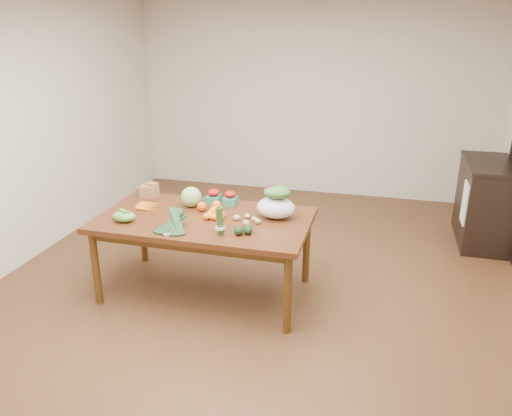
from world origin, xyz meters
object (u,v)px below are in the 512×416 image
(dining_table, at_px, (205,255))
(mandarin_cluster, at_px, (214,213))
(kale_bunch, at_px, (171,223))
(cabinet, at_px, (484,202))
(asparagus_bundle, at_px, (220,221))
(paper_bag, at_px, (149,190))
(cabbage, at_px, (191,197))
(salad_bag, at_px, (276,204))

(dining_table, relative_size, mandarin_cluster, 10.51)
(kale_bunch, bearing_deg, cabinet, 39.36)
(dining_table, height_order, asparagus_bundle, asparagus_bundle)
(paper_bag, height_order, cabbage, cabbage)
(dining_table, distance_m, salad_bag, 0.82)
(cabinet, distance_m, kale_bunch, 3.64)
(cabinet, distance_m, paper_bag, 3.73)
(cabinet, height_order, paper_bag, cabinet)
(cabinet, distance_m, asparagus_bundle, 3.31)
(paper_bag, bearing_deg, kale_bunch, -52.52)
(cabinet, relative_size, salad_bag, 2.97)
(asparagus_bundle, bearing_deg, cabbage, 130.36)
(cabinet, xyz_separation_m, kale_bunch, (-2.81, -2.28, 0.36))
(salad_bag, bearing_deg, asparagus_bundle, -125.86)
(paper_bag, xyz_separation_m, kale_bunch, (0.57, -0.75, 0.01))
(cabinet, height_order, cabbage, cabbage)
(dining_table, bearing_deg, salad_bag, 14.88)
(cabinet, xyz_separation_m, asparagus_bundle, (-2.39, -2.24, 0.40))
(dining_table, xyz_separation_m, salad_bag, (0.62, 0.16, 0.51))
(dining_table, xyz_separation_m, mandarin_cluster, (0.10, 0.01, 0.42))
(paper_bag, distance_m, asparagus_bundle, 1.22)
(cabbage, distance_m, salad_bag, 0.84)
(dining_table, relative_size, paper_bag, 9.23)
(kale_bunch, xyz_separation_m, salad_bag, (0.77, 0.53, 0.05))
(paper_bag, relative_size, kale_bunch, 0.51)
(asparagus_bundle, bearing_deg, dining_table, 129.16)
(cabinet, height_order, mandarin_cluster, cabinet)
(kale_bunch, bearing_deg, cabbage, 96.24)
(cabbage, distance_m, kale_bunch, 0.61)
(mandarin_cluster, bearing_deg, dining_table, -176.13)
(cabinet, bearing_deg, mandarin_cluster, -143.32)
(dining_table, distance_m, kale_bunch, 0.60)
(dining_table, height_order, cabinet, cabinet)
(dining_table, distance_m, mandarin_cluster, 0.44)
(cabbage, bearing_deg, paper_bag, 164.25)
(kale_bunch, xyz_separation_m, asparagus_bundle, (0.42, 0.04, 0.05))
(mandarin_cluster, height_order, salad_bag, salad_bag)
(cabinet, relative_size, paper_bag, 4.98)
(dining_table, xyz_separation_m, paper_bag, (-0.72, 0.38, 0.45))
(cabbage, xyz_separation_m, mandarin_cluster, (0.31, -0.23, -0.05))
(cabinet, xyz_separation_m, cabbage, (-2.87, -1.68, 0.38))
(kale_bunch, bearing_deg, salad_bag, 34.71)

